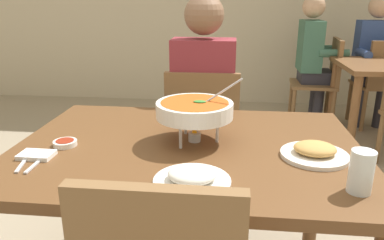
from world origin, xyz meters
TOP-DOWN VIEW (x-y plane):
  - dining_table_main at (0.00, 0.00)m, footprint 1.33×0.96m
  - chair_diner_main at (-0.00, 0.77)m, footprint 0.44×0.44m
  - diner_main at (0.00, 0.80)m, footprint 0.40×0.45m
  - curry_bowl at (0.02, 0.04)m, footprint 0.33×0.30m
  - rice_plate at (0.05, -0.32)m, footprint 0.24×0.24m
  - appetizer_plate at (0.47, -0.07)m, footprint 0.24×0.24m
  - sauce_dish at (-0.47, -0.07)m, footprint 0.09×0.09m
  - napkin_folded at (-0.53, -0.18)m, footprint 0.12×0.08m
  - fork_utensil at (-0.55, -0.23)m, footprint 0.05×0.17m
  - spoon_utensil at (-0.50, -0.23)m, footprint 0.01×0.17m
  - drink_glass at (0.54, -0.32)m, footprint 0.07×0.07m
  - chair_bg_left at (1.66, 2.47)m, footprint 0.48×0.48m
  - chair_bg_middle at (1.09, 2.51)m, footprint 0.47×0.47m
  - patron_bg_left at (1.58, 2.60)m, footprint 0.40×0.45m
  - patron_bg_middle at (0.98, 2.58)m, footprint 0.45×0.40m

SIDE VIEW (x-z plane):
  - chair_diner_main at x=0.00m, z-range 0.06..0.96m
  - chair_bg_left at x=1.66m, z-range 0.06..0.96m
  - chair_bg_middle at x=1.09m, z-range 0.06..0.96m
  - dining_table_main at x=0.00m, z-range 0.27..1.02m
  - diner_main at x=0.00m, z-range 0.09..1.40m
  - patron_bg_left at x=1.58m, z-range 0.09..1.40m
  - patron_bg_middle at x=0.98m, z-range 0.09..1.40m
  - fork_utensil at x=-0.55m, z-range 0.75..0.75m
  - spoon_utensil at x=-0.50m, z-range 0.75..0.75m
  - napkin_folded at x=-0.53m, z-range 0.75..0.76m
  - sauce_dish at x=-0.47m, z-range 0.75..0.77m
  - rice_plate at x=0.05m, z-range 0.74..0.79m
  - appetizer_plate at x=0.47m, z-range 0.74..0.79m
  - drink_glass at x=0.54m, z-range 0.74..0.87m
  - curry_bowl at x=0.02m, z-range 0.75..1.00m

